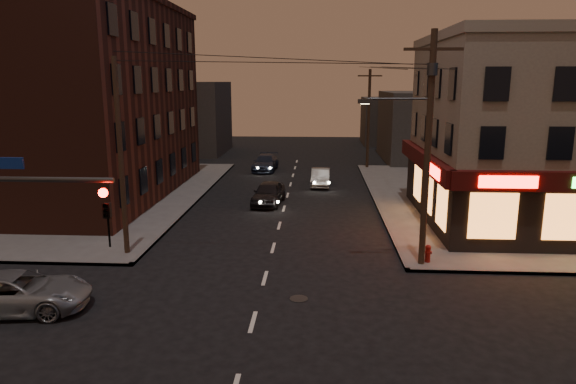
# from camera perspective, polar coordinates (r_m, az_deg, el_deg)

# --- Properties ---
(ground) EXTENTS (120.00, 120.00, 0.00)m
(ground) POSITION_cam_1_polar(r_m,az_deg,el_deg) (18.15, -3.92, -14.22)
(ground) COLOR black
(ground) RESTS_ON ground
(sidewalk_ne) EXTENTS (24.00, 28.00, 0.15)m
(sidewalk_ne) POSITION_cam_1_polar(r_m,az_deg,el_deg) (39.35, 27.03, -0.87)
(sidewalk_ne) COLOR #514F4C
(sidewalk_ne) RESTS_ON ground
(sidewalk_nw) EXTENTS (24.00, 28.00, 0.15)m
(sidewalk_nw) POSITION_cam_1_polar(r_m,az_deg,el_deg) (41.27, -25.95, -0.21)
(sidewalk_nw) COLOR #514F4C
(sidewalk_nw) RESTS_ON ground
(pizza_building) EXTENTS (15.85, 12.85, 10.50)m
(pizza_building) POSITION_cam_1_polar(r_m,az_deg,el_deg) (32.71, 28.42, 5.97)
(pizza_building) COLOR gray
(pizza_building) RESTS_ON sidewalk_ne
(brick_apartment) EXTENTS (12.00, 20.00, 13.00)m
(brick_apartment) POSITION_cam_1_polar(r_m,az_deg,el_deg) (38.89, -22.30, 9.22)
(brick_apartment) COLOR #421E15
(brick_apartment) RESTS_ON sidewalk_nw
(bg_building_ne_a) EXTENTS (10.00, 12.00, 7.00)m
(bg_building_ne_a) POSITION_cam_1_polar(r_m,az_deg,el_deg) (55.58, 15.78, 7.04)
(bg_building_ne_a) COLOR #3F3D3A
(bg_building_ne_a) RESTS_ON ground
(bg_building_nw) EXTENTS (9.00, 10.00, 8.00)m
(bg_building_nw) POSITION_cam_1_polar(r_m,az_deg,el_deg) (60.19, -11.34, 8.10)
(bg_building_nw) COLOR #3F3D3A
(bg_building_nw) RESTS_ON ground
(bg_building_ne_b) EXTENTS (8.00, 8.00, 6.00)m
(bg_building_ne_b) POSITION_cam_1_polar(r_m,az_deg,el_deg) (69.01, 11.66, 7.75)
(bg_building_ne_b) COLOR #3F3D3A
(bg_building_ne_b) RESTS_ON ground
(utility_pole_main) EXTENTS (4.20, 0.44, 10.00)m
(utility_pole_main) POSITION_cam_1_polar(r_m,az_deg,el_deg) (22.50, 15.04, 5.90)
(utility_pole_main) COLOR #382619
(utility_pole_main) RESTS_ON sidewalk_ne
(utility_pole_far) EXTENTS (0.26, 0.26, 9.00)m
(utility_pole_far) POSITION_cam_1_polar(r_m,az_deg,el_deg) (48.46, 8.94, 8.02)
(utility_pole_far) COLOR #382619
(utility_pole_far) RESTS_ON sidewalk_ne
(utility_pole_west) EXTENTS (0.24, 0.24, 9.00)m
(utility_pole_west) POSITION_cam_1_polar(r_m,az_deg,el_deg) (24.56, -18.09, 3.60)
(utility_pole_west) COLOR #382619
(utility_pole_west) RESTS_ON sidewalk_nw
(suv_cross) EXTENTS (5.34, 2.99, 1.41)m
(suv_cross) POSITION_cam_1_polar(r_m,az_deg,el_deg) (20.99, -27.93, -9.82)
(suv_cross) COLOR gray
(suv_cross) RESTS_ON ground
(sedan_near) EXTENTS (2.26, 4.61, 1.51)m
(sedan_near) POSITION_cam_1_polar(r_m,az_deg,el_deg) (34.30, -2.17, -0.11)
(sedan_near) COLOR black
(sedan_near) RESTS_ON ground
(sedan_mid) EXTENTS (1.56, 4.12, 1.34)m
(sedan_mid) POSITION_cam_1_polar(r_m,az_deg,el_deg) (40.39, 3.64, 1.63)
(sedan_mid) COLOR gray
(sedan_mid) RESTS_ON ground
(sedan_far) EXTENTS (2.26, 5.05, 1.44)m
(sedan_far) POSITION_cam_1_polar(r_m,az_deg,el_deg) (47.31, -2.53, 3.26)
(sedan_far) COLOR #1C2538
(sedan_far) RESTS_ON ground
(fire_hydrant) EXTENTS (0.36, 0.36, 0.80)m
(fire_hydrant) POSITION_cam_1_polar(r_m,az_deg,el_deg) (23.87, 15.28, -6.51)
(fire_hydrant) COLOR maroon
(fire_hydrant) RESTS_ON sidewalk_ne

